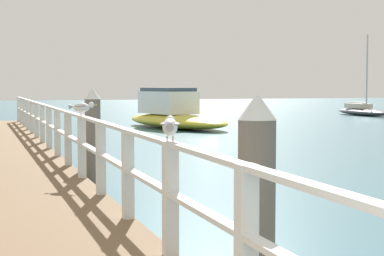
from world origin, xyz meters
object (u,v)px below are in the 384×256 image
at_px(dock_piling_far, 93,140).
at_px(seagull_background, 82,107).
at_px(seagull_foreground, 170,126).
at_px(boat_5, 363,111).
at_px(dock_piling_near, 256,218).
at_px(boat_4, 174,115).

distance_m(dock_piling_far, seagull_background, 1.41).
bearing_deg(seagull_foreground, seagull_background, 107.27).
relative_size(dock_piling_far, boat_5, 0.37).
distance_m(dock_piling_near, boat_5, 37.18).
height_order(boat_4, boat_5, boat_5).
height_order(seagull_background, boat_5, boat_5).
height_order(seagull_foreground, boat_5, boat_5).
bearing_deg(seagull_foreground, boat_4, 90.42).
bearing_deg(dock_piling_far, boat_4, 68.39).
distance_m(dock_piling_near, boat_4, 24.10).
bearing_deg(boat_5, seagull_background, 47.28).
bearing_deg(seagull_background, seagull_foreground, 36.55).
bearing_deg(seagull_foreground, dock_piling_near, -51.52).
relative_size(dock_piling_near, boat_5, 0.37).
height_order(dock_piling_far, seagull_foreground, dock_piling_far).
bearing_deg(boat_5, seagull_foreground, 52.35).
distance_m(dock_piling_far, boat_5, 31.58).
bearing_deg(dock_piling_near, seagull_background, 93.62).
bearing_deg(boat_4, dock_piling_near, -120.86).
height_order(seagull_foreground, seagull_background, same).
distance_m(seagull_foreground, boat_5, 36.62).
xyz_separation_m(seagull_foreground, boat_4, (6.76, 22.26, -0.99)).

